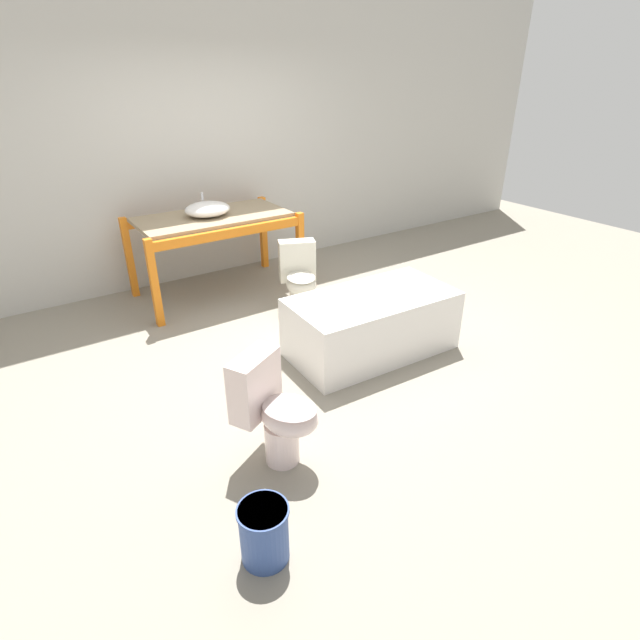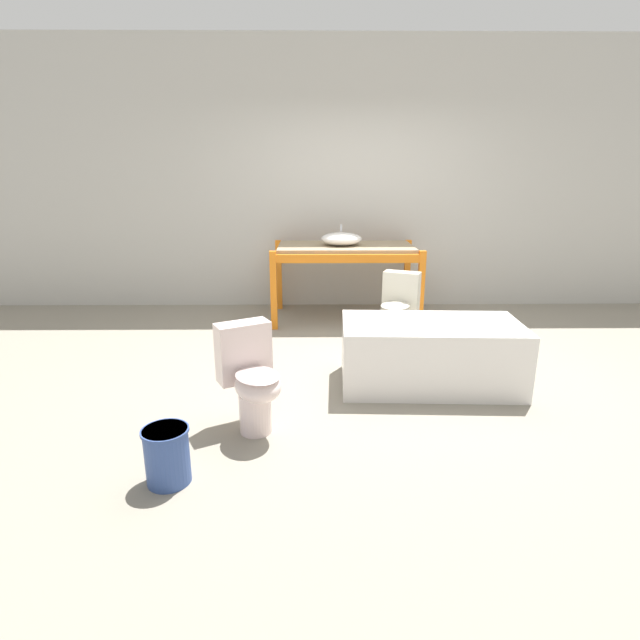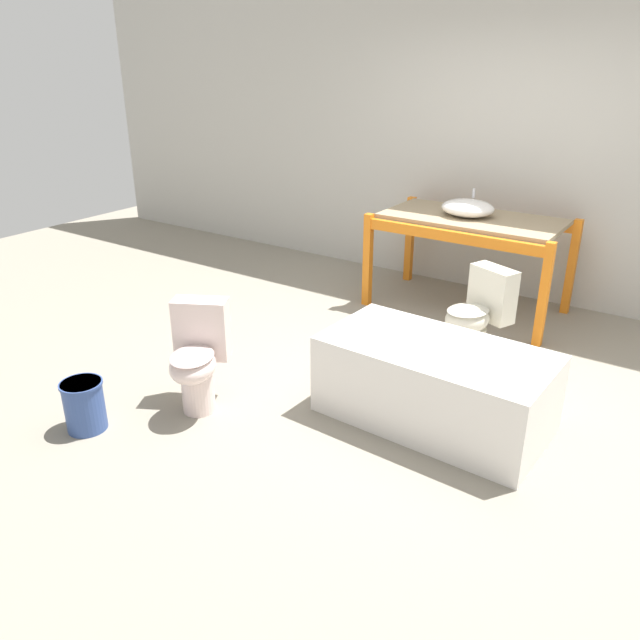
{
  "view_description": "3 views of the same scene",
  "coord_description": "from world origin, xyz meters",
  "px_view_note": "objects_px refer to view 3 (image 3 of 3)",
  "views": [
    {
      "loc": [
        -2.09,
        -3.36,
        2.24
      ],
      "look_at": [
        -0.27,
        -0.65,
        0.58
      ],
      "focal_mm": 28.0,
      "sensor_mm": 36.0,
      "label": 1
    },
    {
      "loc": [
        -0.53,
        -4.21,
        1.69
      ],
      "look_at": [
        -0.49,
        -0.73,
        0.64
      ],
      "focal_mm": 28.0,
      "sensor_mm": 36.0,
      "label": 2
    },
    {
      "loc": [
        1.76,
        -3.71,
        2.19
      ],
      "look_at": [
        -0.31,
        -0.68,
        0.62
      ],
      "focal_mm": 35.0,
      "sensor_mm": 36.0,
      "label": 3
    }
  ],
  "objects_px": {
    "toilet_near": "(197,356)",
    "bucket_white": "(84,405)",
    "toilet_far": "(478,314)",
    "bathtub_main": "(434,378)",
    "sink_basin": "(468,208)"
  },
  "relations": [
    {
      "from": "bathtub_main",
      "to": "toilet_near",
      "type": "bearing_deg",
      "value": -149.82
    },
    {
      "from": "sink_basin",
      "to": "bucket_white",
      "type": "height_order",
      "value": "sink_basin"
    },
    {
      "from": "toilet_near",
      "to": "bucket_white",
      "type": "height_order",
      "value": "toilet_near"
    },
    {
      "from": "sink_basin",
      "to": "bucket_white",
      "type": "relative_size",
      "value": 1.42
    },
    {
      "from": "bathtub_main",
      "to": "bucket_white",
      "type": "distance_m",
      "value": 2.2
    },
    {
      "from": "toilet_far",
      "to": "bucket_white",
      "type": "height_order",
      "value": "toilet_far"
    },
    {
      "from": "toilet_near",
      "to": "bucket_white",
      "type": "bearing_deg",
      "value": -151.97
    },
    {
      "from": "bathtub_main",
      "to": "toilet_far",
      "type": "xyz_separation_m",
      "value": [
        -0.11,
        1.0,
        0.07
      ]
    },
    {
      "from": "toilet_near",
      "to": "sink_basin",
      "type": "bearing_deg",
      "value": 46.63
    },
    {
      "from": "bathtub_main",
      "to": "toilet_far",
      "type": "distance_m",
      "value": 1.01
    },
    {
      "from": "toilet_far",
      "to": "bucket_white",
      "type": "xyz_separation_m",
      "value": [
        -1.65,
        -2.31,
        -0.2
      ]
    },
    {
      "from": "sink_basin",
      "to": "toilet_far",
      "type": "bearing_deg",
      "value": -61.19
    },
    {
      "from": "sink_basin",
      "to": "bathtub_main",
      "type": "height_order",
      "value": "sink_basin"
    },
    {
      "from": "bathtub_main",
      "to": "bucket_white",
      "type": "bearing_deg",
      "value": -140.84
    },
    {
      "from": "sink_basin",
      "to": "toilet_near",
      "type": "distance_m",
      "value": 2.8
    }
  ]
}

